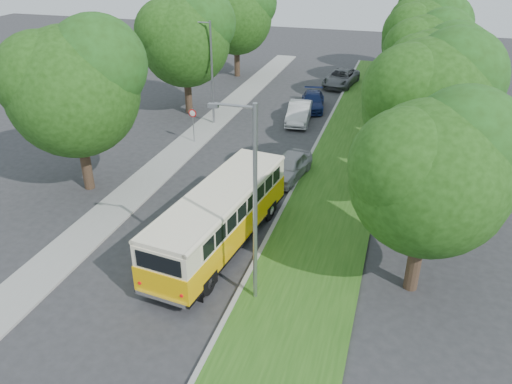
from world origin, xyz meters
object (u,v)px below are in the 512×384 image
(car_blue, at_px, (313,101))
(lamppost_near, at_px, (253,201))
(car_grey, at_px, (341,78))
(car_white, at_px, (299,113))
(car_silver, at_px, (289,167))
(lamppost_far, at_px, (211,70))
(vintage_bus, at_px, (220,219))

(car_blue, bearing_deg, lamppost_near, -93.76)
(car_grey, bearing_deg, car_blue, -90.78)
(car_white, relative_size, car_grey, 0.85)
(car_silver, bearing_deg, lamppost_near, -75.08)
(car_silver, bearing_deg, car_blue, 103.83)
(car_white, height_order, car_blue, car_white)
(lamppost_far, height_order, car_white, lamppost_far)
(lamppost_far, bearing_deg, car_grey, 60.12)
(car_blue, bearing_deg, lamppost_far, -147.89)
(lamppost_far, bearing_deg, car_white, 20.25)
(car_white, xyz_separation_m, car_blue, (0.36, 3.49, -0.10))
(vintage_bus, xyz_separation_m, car_blue, (0.10, 21.17, -0.80))
(vintage_bus, bearing_deg, car_grey, 94.44)
(lamppost_near, height_order, vintage_bus, lamppost_near)
(car_silver, height_order, car_blue, car_silver)
(vintage_bus, relative_size, car_silver, 2.30)
(lamppost_near, relative_size, car_blue, 1.77)
(vintage_bus, relative_size, car_grey, 1.82)
(car_silver, height_order, car_grey, car_grey)
(lamppost_near, height_order, car_white, lamppost_near)
(lamppost_far, relative_size, vintage_bus, 0.76)
(lamppost_near, relative_size, vintage_bus, 0.81)
(lamppost_near, distance_m, car_blue, 24.66)
(car_grey, bearing_deg, lamppost_far, -111.81)
(lamppost_far, xyz_separation_m, car_blue, (6.51, 5.76, -3.46))
(car_white, bearing_deg, car_grey, 76.47)
(lamppost_near, height_order, car_blue, lamppost_near)
(lamppost_far, relative_size, car_silver, 1.76)
(lamppost_near, relative_size, car_white, 1.74)
(vintage_bus, distance_m, car_blue, 21.19)
(lamppost_near, distance_m, car_silver, 11.70)
(vintage_bus, xyz_separation_m, car_white, (-0.26, 17.68, -0.70))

